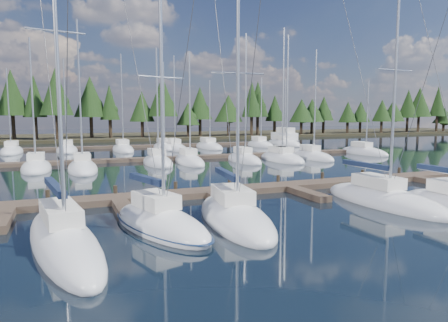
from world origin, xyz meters
name	(u,v)px	position (x,y,z in m)	size (l,w,h in m)	color
ground	(224,169)	(0.00, 30.00, 0.00)	(260.00, 260.00, 0.00)	black
far_shore	(131,136)	(0.00, 90.00, 0.30)	(220.00, 30.00, 0.60)	#2B2718
main_dock	(290,188)	(0.00, 17.36, 0.20)	(44.00, 6.13, 0.90)	#4A3B2E
back_docks	(174,151)	(0.00, 49.58, 0.20)	(50.00, 21.80, 0.40)	#4A3B2E
front_sailboat_0	(63,240)	(-15.15, 10.15, 0.30)	(3.95, 10.91, 15.56)	silver
front_sailboat_1	(160,223)	(-10.87, 11.23, 0.29)	(4.83, 8.35, 12.93)	silver
front_sailboat_2	(234,216)	(-7.03, 11.11, 0.28)	(3.92, 9.27, 13.46)	silver
front_sailboat_3	(383,200)	(2.96, 11.41, 0.29)	(3.11, 9.54, 14.53)	silver
back_sailboat_rows	(183,153)	(0.15, 45.24, 0.27)	(49.56, 32.06, 16.08)	silver
motor_yacht_right	(284,141)	(23.03, 57.23, 0.56)	(3.72, 10.41, 5.18)	silver
tree_line	(134,105)	(-0.62, 80.19, 7.59)	(184.45, 11.88, 13.99)	black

